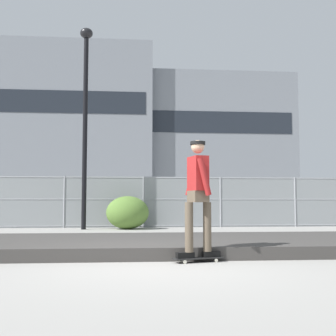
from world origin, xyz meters
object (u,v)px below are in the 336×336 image
parked_car_near (67,204)px  shrub_left (128,213)px  street_lamp (85,103)px  skateboard (198,258)px  parked_car_mid (198,204)px  skater (198,190)px

parked_car_near → shrub_left: size_ratio=3.11×
parked_car_near → street_lamp: bearing=-72.9°
street_lamp → parked_car_near: street_lamp is taller
street_lamp → shrub_left: 4.04m
parked_car_near → shrub_left: parked_car_near is taller
skateboard → parked_car_mid: (1.75, 11.27, 0.78)m
skater → parked_car_mid: bearing=81.2°
street_lamp → skateboard: bearing=-72.0°
skater → street_lamp: 9.09m
street_lamp → parked_car_near: size_ratio=1.54×
parked_car_near → shrub_left: (2.51, -3.38, -0.28)m
street_lamp → parked_car_near: (-1.04, 3.38, -3.49)m
skateboard → street_lamp: street_lamp is taller
parked_car_near → parked_car_mid: bearing=-2.1°
shrub_left → skateboard: bearing=-81.8°
parked_car_mid → street_lamp: bearing=-144.1°
skater → shrub_left: 8.20m
street_lamp → parked_car_mid: (4.39, 3.18, -3.49)m
skateboard → skater: (0.00, 0.00, 1.07)m
skater → parked_car_mid: 11.41m
street_lamp → parked_car_mid: size_ratio=1.58×
shrub_left → street_lamp: bearing=-179.8°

